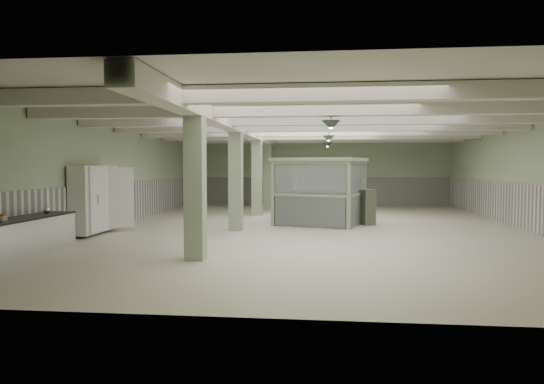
# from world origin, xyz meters

# --- Properties ---
(floor) EXTENTS (20.00, 20.00, 0.00)m
(floor) POSITION_xyz_m (0.00, 0.00, 0.00)
(floor) COLOR beige
(floor) RESTS_ON ground
(ceiling) EXTENTS (14.00, 20.00, 0.02)m
(ceiling) POSITION_xyz_m (0.00, 0.00, 3.60)
(ceiling) COLOR white
(ceiling) RESTS_ON wall_back
(wall_back) EXTENTS (14.00, 0.02, 3.60)m
(wall_back) POSITION_xyz_m (0.00, 10.00, 1.80)
(wall_back) COLOR #ABC19A
(wall_back) RESTS_ON floor
(wall_front) EXTENTS (14.00, 0.02, 3.60)m
(wall_front) POSITION_xyz_m (0.00, -10.00, 1.80)
(wall_front) COLOR #ABC19A
(wall_front) RESTS_ON floor
(wall_left) EXTENTS (0.02, 20.00, 3.60)m
(wall_left) POSITION_xyz_m (-7.00, 0.00, 1.80)
(wall_left) COLOR #ABC19A
(wall_left) RESTS_ON floor
(wall_right) EXTENTS (0.02, 20.00, 3.60)m
(wall_right) POSITION_xyz_m (7.00, 0.00, 1.80)
(wall_right) COLOR #ABC19A
(wall_right) RESTS_ON floor
(wainscot_left) EXTENTS (0.05, 19.90, 1.50)m
(wainscot_left) POSITION_xyz_m (-6.97, 0.00, 0.75)
(wainscot_left) COLOR white
(wainscot_left) RESTS_ON floor
(wainscot_right) EXTENTS (0.05, 19.90, 1.50)m
(wainscot_right) POSITION_xyz_m (6.97, 0.00, 0.75)
(wainscot_right) COLOR white
(wainscot_right) RESTS_ON floor
(wainscot_back) EXTENTS (13.90, 0.05, 1.50)m
(wainscot_back) POSITION_xyz_m (0.00, 9.97, 0.75)
(wainscot_back) COLOR white
(wainscot_back) RESTS_ON floor
(girder) EXTENTS (0.45, 19.90, 0.40)m
(girder) POSITION_xyz_m (-2.50, 0.00, 3.38)
(girder) COLOR beige
(girder) RESTS_ON ceiling
(beam_a) EXTENTS (13.90, 0.35, 0.32)m
(beam_a) POSITION_xyz_m (0.00, -7.50, 3.42)
(beam_a) COLOR beige
(beam_a) RESTS_ON ceiling
(beam_b) EXTENTS (13.90, 0.35, 0.32)m
(beam_b) POSITION_xyz_m (0.00, -5.00, 3.42)
(beam_b) COLOR beige
(beam_b) RESTS_ON ceiling
(beam_c) EXTENTS (13.90, 0.35, 0.32)m
(beam_c) POSITION_xyz_m (0.00, -2.50, 3.42)
(beam_c) COLOR beige
(beam_c) RESTS_ON ceiling
(beam_d) EXTENTS (13.90, 0.35, 0.32)m
(beam_d) POSITION_xyz_m (0.00, 0.00, 3.42)
(beam_d) COLOR beige
(beam_d) RESTS_ON ceiling
(beam_e) EXTENTS (13.90, 0.35, 0.32)m
(beam_e) POSITION_xyz_m (0.00, 2.50, 3.42)
(beam_e) COLOR beige
(beam_e) RESTS_ON ceiling
(beam_f) EXTENTS (13.90, 0.35, 0.32)m
(beam_f) POSITION_xyz_m (0.00, 5.00, 3.42)
(beam_f) COLOR beige
(beam_f) RESTS_ON ceiling
(beam_g) EXTENTS (13.90, 0.35, 0.32)m
(beam_g) POSITION_xyz_m (0.00, 7.50, 3.42)
(beam_g) COLOR beige
(beam_g) RESTS_ON ceiling
(column_a) EXTENTS (0.42, 0.42, 3.60)m
(column_a) POSITION_xyz_m (-2.50, -6.00, 1.80)
(column_a) COLOR #97AB89
(column_a) RESTS_ON floor
(column_b) EXTENTS (0.42, 0.42, 3.60)m
(column_b) POSITION_xyz_m (-2.50, -1.00, 1.80)
(column_b) COLOR #97AB89
(column_b) RESTS_ON floor
(column_c) EXTENTS (0.42, 0.42, 3.60)m
(column_c) POSITION_xyz_m (-2.50, 4.00, 1.80)
(column_c) COLOR #97AB89
(column_c) RESTS_ON floor
(column_d) EXTENTS (0.42, 0.42, 3.60)m
(column_d) POSITION_xyz_m (-2.50, 8.00, 1.80)
(column_d) COLOR #97AB89
(column_d) RESTS_ON floor
(pendant_front) EXTENTS (0.44, 0.44, 0.22)m
(pendant_front) POSITION_xyz_m (0.50, -5.00, 3.05)
(pendant_front) COLOR #2E3D30
(pendant_front) RESTS_ON ceiling
(pendant_mid) EXTENTS (0.44, 0.44, 0.22)m
(pendant_mid) POSITION_xyz_m (0.50, 0.50, 3.05)
(pendant_mid) COLOR #2E3D30
(pendant_mid) RESTS_ON ceiling
(pendant_back) EXTENTS (0.44, 0.44, 0.22)m
(pendant_back) POSITION_xyz_m (0.50, 5.50, 3.05)
(pendant_back) COLOR #2E3D30
(pendant_back) RESTS_ON ceiling
(prep_counter) EXTENTS (0.81, 4.62, 0.91)m
(prep_counter) POSITION_xyz_m (-6.54, -6.74, 0.46)
(prep_counter) COLOR silver
(prep_counter) RESTS_ON floor
(pitcher_near) EXTENTS (0.23, 0.25, 0.26)m
(pitcher_near) POSITION_xyz_m (-6.48, -5.23, 1.03)
(pitcher_near) COLOR silver
(pitcher_near) RESTS_ON prep_counter
(orange_bowl) EXTENTS (0.31, 0.31, 0.09)m
(orange_bowl) POSITION_xyz_m (-6.65, -6.68, 0.95)
(orange_bowl) COLOR #B2B2B7
(orange_bowl) RESTS_ON prep_counter
(walkin_cooler) EXTENTS (1.04, 2.21, 2.03)m
(walkin_cooler) POSITION_xyz_m (-6.62, -2.34, 1.01)
(walkin_cooler) COLOR white
(walkin_cooler) RESTS_ON floor
(guard_booth) EXTENTS (3.58, 3.28, 2.39)m
(guard_booth) POSITION_xyz_m (0.20, 1.07, 1.64)
(guard_booth) COLOR gray
(guard_booth) RESTS_ON floor
(filing_cabinet) EXTENTS (0.61, 0.70, 1.27)m
(filing_cabinet) POSITION_xyz_m (1.88, 1.05, 0.64)
(filing_cabinet) COLOR #5C5F4F
(filing_cabinet) RESTS_ON floor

